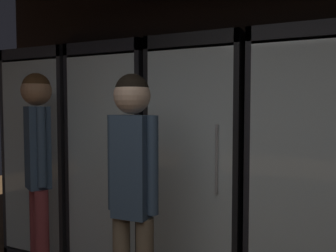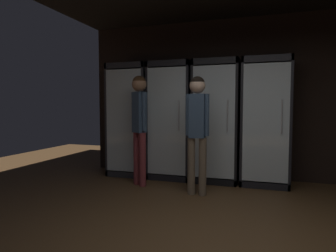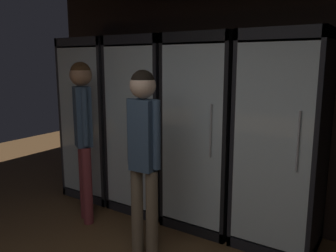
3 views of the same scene
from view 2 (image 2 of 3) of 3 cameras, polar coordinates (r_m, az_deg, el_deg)
wall_back at (r=5.33m, az=15.90°, el=5.11°), size 6.00×0.06×2.80m
cooler_far_left at (r=5.52m, az=-6.91°, el=0.98°), size 0.75×0.67×2.03m
cooler_left at (r=5.24m, az=0.92°, el=0.85°), size 0.75×0.67×2.03m
cooler_center at (r=5.06m, az=9.47°, el=0.68°), size 0.75×0.67×2.03m
cooler_right at (r=5.01m, az=18.41°, el=0.60°), size 0.75×0.67×2.03m
shopper_near at (r=4.16m, az=5.70°, el=0.86°), size 0.34×0.22×1.69m
shopper_far at (r=4.67m, az=-5.59°, el=1.85°), size 0.27×0.24×1.75m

